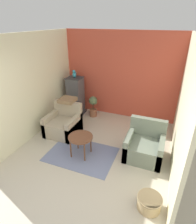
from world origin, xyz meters
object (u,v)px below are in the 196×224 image
at_px(armchair_right, 145,146).
at_px(armchair_left, 64,125).
at_px(coffee_table, 81,139).
at_px(birdcage, 76,96).
at_px(potted_plant, 93,105).
at_px(wicker_basket, 149,202).
at_px(parrot, 74,74).

bearing_deg(armchair_right, armchair_left, 175.68).
distance_m(coffee_table, birdcage, 2.32).
height_order(potted_plant, wicker_basket, potted_plant).
distance_m(parrot, wicker_basket, 4.28).
distance_m(armchair_left, armchair_right, 2.33).
bearing_deg(armchair_right, potted_plant, 142.91).
relative_size(parrot, potted_plant, 0.35).
xyz_separation_m(armchair_left, birdcage, (-0.27, 1.30, 0.35)).
distance_m(armchair_right, birdcage, 3.01).
relative_size(armchair_left, birdcage, 0.68).
distance_m(armchair_left, potted_plant, 1.36).
distance_m(armchair_right, parrot, 3.19).
xyz_separation_m(coffee_table, armchair_right, (1.42, 0.52, -0.19)).
bearing_deg(wicker_basket, armchair_left, 149.35).
height_order(coffee_table, potted_plant, potted_plant).
bearing_deg(armchair_right, birdcage, 150.41).
relative_size(coffee_table, armchair_right, 0.66).
relative_size(coffee_table, potted_plant, 0.82).
bearing_deg(parrot, potted_plant, 0.25).
xyz_separation_m(coffee_table, potted_plant, (-0.53, 2.00, -0.06)).
bearing_deg(armchair_right, wicker_basket, -77.14).
bearing_deg(wicker_basket, birdcage, 135.50).
bearing_deg(potted_plant, coffee_table, -75.08).
relative_size(birdcage, potted_plant, 1.82).
bearing_deg(birdcage, armchair_left, -78.08).
height_order(coffee_table, armchair_left, armchair_left).
bearing_deg(parrot, birdcage, -90.00).
relative_size(armchair_right, birdcage, 0.68).
distance_m(armchair_left, parrot, 1.74).
height_order(coffee_table, birdcage, birdcage).
xyz_separation_m(parrot, wicker_basket, (2.91, -2.87, -1.27)).
bearing_deg(coffee_table, armchair_left, 142.23).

